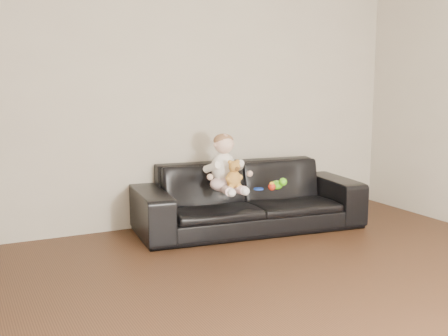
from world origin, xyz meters
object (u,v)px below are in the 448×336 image
toy_green (277,185)px  toy_rattle (272,187)px  sofa (248,197)px  toy_blue_disc (258,189)px  baby (225,166)px  teddy_bear (234,174)px

toy_green → toy_rattle: bearing=-159.3°
sofa → toy_rattle: (0.10, -0.26, 0.14)m
toy_green → toy_blue_disc: bearing=155.8°
sofa → baby: (-0.32, -0.12, 0.34)m
sofa → baby: size_ratio=4.05×
sofa → toy_rattle: size_ratio=30.22×
baby → teddy_bear: (0.01, -0.16, -0.05)m
sofa → toy_rattle: sofa is taller
teddy_bear → toy_rattle: (0.41, 0.02, -0.15)m
baby → teddy_bear: size_ratio=2.12×
teddy_bear → toy_green: (0.48, 0.05, -0.14)m
toy_rattle → toy_blue_disc: 0.13m
teddy_bear → toy_green: size_ratio=2.06×
teddy_bear → toy_green: bearing=-4.2°
sofa → teddy_bear: (-0.31, -0.28, 0.29)m
baby → toy_green: size_ratio=4.35×
toy_blue_disc → baby: bearing=171.9°
teddy_bear → toy_blue_disc: (0.32, 0.12, -0.18)m
sofa → toy_green: 0.33m
sofa → toy_blue_disc: size_ratio=23.36×
sofa → toy_blue_disc: bearing=-79.0°
baby → toy_blue_disc: size_ratio=5.77×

